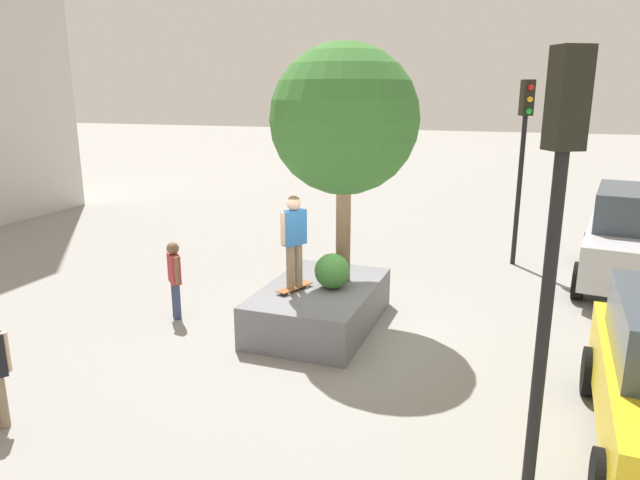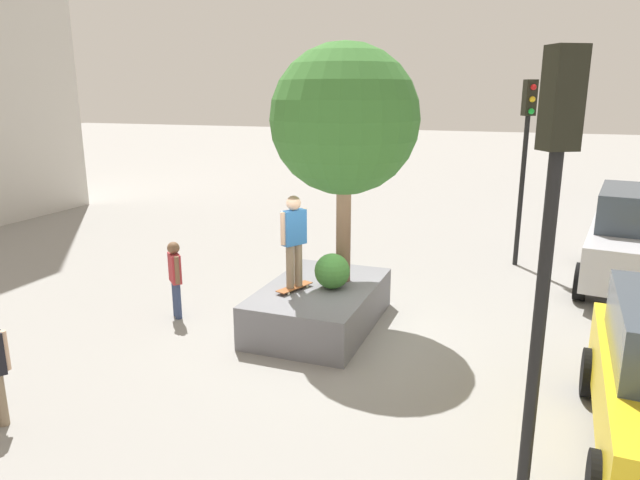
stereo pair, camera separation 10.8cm
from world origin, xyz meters
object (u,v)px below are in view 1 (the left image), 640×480
at_px(skateboarder, 294,235).
at_px(traffic_light_corner, 554,225).
at_px(skateboard, 295,287).
at_px(sedan_parked, 635,238).
at_px(pedestrian_crossing, 175,275).
at_px(plaza_tree, 344,120).
at_px(traffic_light_median, 523,142).
at_px(planter_ledge, 320,306).

height_order(skateboarder, traffic_light_corner, traffic_light_corner).
xyz_separation_m(skateboard, skateboarder, (-0.00, -0.00, 0.99)).
xyz_separation_m(skateboard, sedan_parked, (-5.08, 6.31, 0.28)).
xyz_separation_m(traffic_light_corner, pedestrian_crossing, (-3.71, -6.53, -2.30)).
xyz_separation_m(plaza_tree, traffic_light_median, (-5.03, 3.05, -0.68)).
bearing_deg(sedan_parked, skateboard, -51.14).
relative_size(skateboarder, pedestrian_crossing, 1.10).
relative_size(planter_ledge, pedestrian_crossing, 2.03).
distance_m(skateboard, sedan_parked, 8.11).
relative_size(planter_ledge, plaza_tree, 0.71).
height_order(skateboard, traffic_light_median, traffic_light_median).
xyz_separation_m(skateboarder, traffic_light_corner, (3.93, 4.09, 1.35)).
bearing_deg(sedan_parked, skateboarder, -51.14).
height_order(plaza_tree, traffic_light_corner, plaza_tree).
xyz_separation_m(planter_ledge, traffic_light_corner, (4.30, 3.73, 2.80)).
xyz_separation_m(skateboarder, sedan_parked, (-5.08, 6.31, -0.72)).
relative_size(sedan_parked, traffic_light_median, 1.08).
bearing_deg(plaza_tree, pedestrian_crossing, -70.81).
distance_m(sedan_parked, traffic_light_median, 3.39).
bearing_deg(traffic_light_median, skateboard, -32.23).
height_order(skateboard, pedestrian_crossing, pedestrian_crossing).
bearing_deg(plaza_tree, skateboarder, -37.38).
relative_size(skateboarder, traffic_light_corner, 0.36).
bearing_deg(pedestrian_crossing, planter_ledge, 101.87).
xyz_separation_m(sedan_parked, pedestrian_crossing, (5.30, -8.74, -0.23)).
bearing_deg(planter_ledge, traffic_light_corner, 40.91).
bearing_deg(skateboarder, sedan_parked, 128.86).
xyz_separation_m(planter_ledge, plaza_tree, (-0.49, 0.29, 3.44)).
bearing_deg(traffic_light_corner, planter_ledge, -139.09).
relative_size(plaza_tree, traffic_light_corner, 0.94).
height_order(sedan_parked, traffic_light_corner, traffic_light_corner).
relative_size(sedan_parked, traffic_light_corner, 1.06).
bearing_deg(skateboarder, skateboard, 75.96).
bearing_deg(pedestrian_crossing, sedan_parked, 121.22).
bearing_deg(sedan_parked, pedestrian_crossing, -58.78).
relative_size(planter_ledge, traffic_light_corner, 0.67).
distance_m(traffic_light_median, pedestrian_crossing, 8.95).
relative_size(planter_ledge, skateboarder, 1.84).
bearing_deg(skateboarder, plaza_tree, 142.62).
height_order(skateboarder, traffic_light_median, traffic_light_median).
height_order(planter_ledge, sedan_parked, sedan_parked).
bearing_deg(skateboard, sedan_parked, 128.86).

